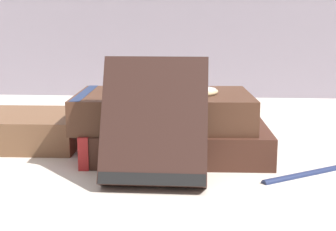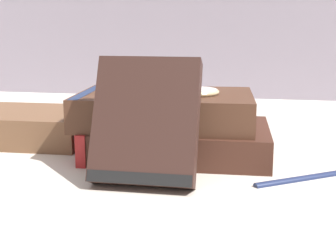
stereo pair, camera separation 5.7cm
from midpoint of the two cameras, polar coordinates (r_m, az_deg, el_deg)
ground_plane at (r=0.60m, az=2.37°, el=-4.70°), size 3.00×3.00×0.00m
book_flat_bottom at (r=0.59m, az=3.58°, el=-3.07°), size 0.23×0.15×0.04m
book_flat_top at (r=0.59m, az=2.23°, el=0.79°), size 0.23×0.15×0.04m
book_side_left at (r=0.70m, az=-15.83°, el=-1.16°), size 0.21×0.14×0.04m
book_leaning_front at (r=0.48m, az=0.68°, el=-1.30°), size 0.11×0.08×0.13m
pocket_watch at (r=0.58m, az=6.25°, el=2.89°), size 0.06×0.06×0.01m
reading_glasses at (r=0.78m, az=-0.03°, el=-0.92°), size 0.11×0.07×0.00m
fountain_pen at (r=0.54m, az=20.01°, el=-6.83°), size 0.13×0.09×0.01m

